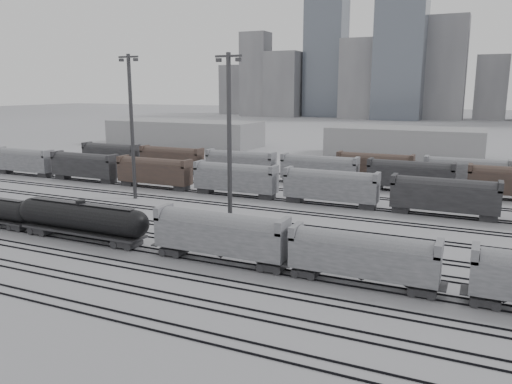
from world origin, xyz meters
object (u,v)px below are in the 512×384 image
at_px(hopper_car_a, 220,233).
at_px(light_mast_c, 229,139).
at_px(hopper_car_b, 363,254).
at_px(tank_car_b, 82,218).

bearing_deg(hopper_car_a, light_mast_c, 112.94).
bearing_deg(hopper_car_b, tank_car_b, 180.00).
distance_m(tank_car_b, light_mast_c, 20.57).
bearing_deg(light_mast_c, hopper_car_b, -29.66).
bearing_deg(tank_car_b, light_mast_c, 38.12).
xyz_separation_m(tank_car_b, light_mast_c, (14.47, 11.35, 9.21)).
relative_size(hopper_car_a, light_mast_c, 0.66).
xyz_separation_m(hopper_car_a, light_mast_c, (-4.80, 11.35, 8.68)).
distance_m(tank_car_b, hopper_car_b, 34.40).
height_order(hopper_car_b, light_mast_c, light_mast_c).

